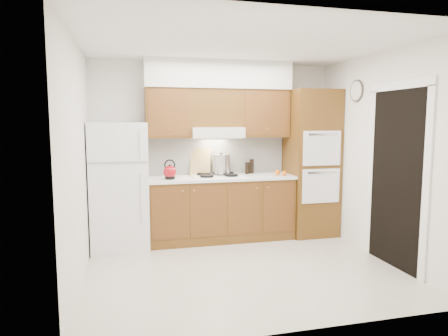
# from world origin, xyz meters

# --- Properties ---
(floor) EXTENTS (3.60, 3.60, 0.00)m
(floor) POSITION_xyz_m (0.00, 0.00, 0.00)
(floor) COLOR #BDB7A5
(floor) RESTS_ON ground
(ceiling) EXTENTS (3.60, 3.60, 0.00)m
(ceiling) POSITION_xyz_m (0.00, 0.00, 2.60)
(ceiling) COLOR white
(ceiling) RESTS_ON wall_back
(wall_back) EXTENTS (3.60, 0.02, 2.60)m
(wall_back) POSITION_xyz_m (0.00, 1.50, 1.30)
(wall_back) COLOR white
(wall_back) RESTS_ON floor
(wall_left) EXTENTS (0.02, 3.00, 2.60)m
(wall_left) POSITION_xyz_m (-1.80, 0.00, 1.30)
(wall_left) COLOR white
(wall_left) RESTS_ON floor
(wall_right) EXTENTS (0.02, 3.00, 2.60)m
(wall_right) POSITION_xyz_m (1.80, 0.00, 1.30)
(wall_right) COLOR white
(wall_right) RESTS_ON floor
(fridge) EXTENTS (0.75, 0.72, 1.72)m
(fridge) POSITION_xyz_m (-1.41, 1.14, 0.86)
(fridge) COLOR white
(fridge) RESTS_ON floor
(base_cabinets) EXTENTS (2.11, 0.60, 0.90)m
(base_cabinets) POSITION_xyz_m (0.02, 1.20, 0.45)
(base_cabinets) COLOR brown
(base_cabinets) RESTS_ON floor
(countertop) EXTENTS (2.13, 0.62, 0.04)m
(countertop) POSITION_xyz_m (0.03, 1.19, 0.92)
(countertop) COLOR white
(countertop) RESTS_ON base_cabinets
(backsplash) EXTENTS (2.11, 0.03, 0.56)m
(backsplash) POSITION_xyz_m (0.02, 1.49, 1.22)
(backsplash) COLOR white
(backsplash) RESTS_ON countertop
(oven_cabinet) EXTENTS (0.70, 0.65, 2.20)m
(oven_cabinet) POSITION_xyz_m (1.44, 1.18, 1.10)
(oven_cabinet) COLOR brown
(oven_cabinet) RESTS_ON floor
(upper_cab_left) EXTENTS (0.63, 0.33, 0.70)m
(upper_cab_left) POSITION_xyz_m (-0.71, 1.33, 1.85)
(upper_cab_left) COLOR brown
(upper_cab_left) RESTS_ON wall_back
(upper_cab_right) EXTENTS (0.73, 0.33, 0.70)m
(upper_cab_right) POSITION_xyz_m (0.72, 1.33, 1.85)
(upper_cab_right) COLOR brown
(upper_cab_right) RESTS_ON wall_back
(range_hood) EXTENTS (0.75, 0.45, 0.15)m
(range_hood) POSITION_xyz_m (-0.02, 1.27, 1.57)
(range_hood) COLOR silver
(range_hood) RESTS_ON wall_back
(upper_cab_over_hood) EXTENTS (0.75, 0.33, 0.55)m
(upper_cab_over_hood) POSITION_xyz_m (-0.02, 1.33, 1.92)
(upper_cab_over_hood) COLOR brown
(upper_cab_over_hood) RESTS_ON range_hood
(soffit) EXTENTS (2.13, 0.36, 0.40)m
(soffit) POSITION_xyz_m (0.03, 1.32, 2.40)
(soffit) COLOR silver
(soffit) RESTS_ON wall_back
(cooktop) EXTENTS (0.74, 0.50, 0.01)m
(cooktop) POSITION_xyz_m (-0.02, 1.21, 0.95)
(cooktop) COLOR white
(cooktop) RESTS_ON countertop
(doorway) EXTENTS (0.02, 0.90, 2.10)m
(doorway) POSITION_xyz_m (1.79, -0.35, 1.05)
(doorway) COLOR black
(doorway) RESTS_ON floor
(wall_clock) EXTENTS (0.02, 0.30, 0.30)m
(wall_clock) POSITION_xyz_m (1.79, 0.55, 2.15)
(wall_clock) COLOR #3F3833
(wall_clock) RESTS_ON wall_right
(kettle) EXTENTS (0.21, 0.21, 0.18)m
(kettle) POSITION_xyz_m (-0.73, 1.07, 1.04)
(kettle) COLOR maroon
(kettle) RESTS_ON countertop
(cutting_board) EXTENTS (0.32, 0.21, 0.40)m
(cutting_board) POSITION_xyz_m (-0.24, 1.41, 1.14)
(cutting_board) COLOR tan
(cutting_board) RESTS_ON countertop
(stock_pot) EXTENTS (0.35, 0.35, 0.27)m
(stock_pot) POSITION_xyz_m (0.06, 1.31, 1.11)
(stock_pot) COLOR silver
(stock_pot) RESTS_ON cooktop
(condiment_a) EXTENTS (0.06, 0.06, 0.22)m
(condiment_a) POSITION_xyz_m (0.56, 1.41, 1.05)
(condiment_a) COLOR black
(condiment_a) RESTS_ON countertop
(condiment_b) EXTENTS (0.07, 0.07, 0.18)m
(condiment_b) POSITION_xyz_m (0.47, 1.34, 1.03)
(condiment_b) COLOR black
(condiment_b) RESTS_ON countertop
(condiment_c) EXTENTS (0.08, 0.08, 0.17)m
(condiment_c) POSITION_xyz_m (0.54, 1.41, 1.03)
(condiment_c) COLOR black
(condiment_c) RESTS_ON countertop
(orange_near) EXTENTS (0.09, 0.09, 0.07)m
(orange_near) POSITION_xyz_m (0.94, 1.03, 0.98)
(orange_near) COLOR orange
(orange_near) RESTS_ON countertop
(orange_far) EXTENTS (0.08, 0.08, 0.08)m
(orange_far) POSITION_xyz_m (0.87, 1.11, 0.98)
(orange_far) COLOR orange
(orange_far) RESTS_ON countertop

